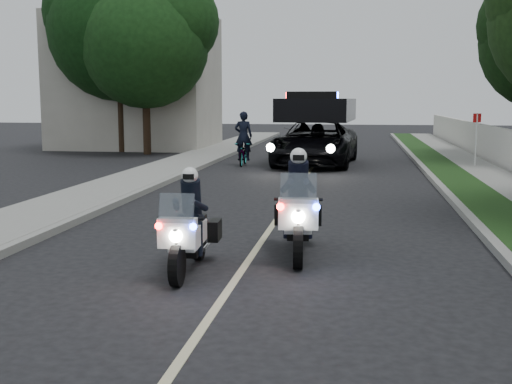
# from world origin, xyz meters

# --- Properties ---
(ground) EXTENTS (120.00, 120.00, 0.00)m
(ground) POSITION_xyz_m (0.00, 0.00, 0.00)
(ground) COLOR black
(ground) RESTS_ON ground
(curb_right) EXTENTS (0.20, 60.00, 0.15)m
(curb_right) POSITION_xyz_m (4.10, 10.00, 0.07)
(curb_right) COLOR gray
(curb_right) RESTS_ON ground
(grass_verge) EXTENTS (1.20, 60.00, 0.16)m
(grass_verge) POSITION_xyz_m (4.80, 10.00, 0.08)
(grass_verge) COLOR #193814
(grass_verge) RESTS_ON ground
(curb_left) EXTENTS (0.20, 60.00, 0.15)m
(curb_left) POSITION_xyz_m (-4.10, 10.00, 0.07)
(curb_left) COLOR gray
(curb_left) RESTS_ON ground
(sidewalk_left) EXTENTS (2.00, 60.00, 0.16)m
(sidewalk_left) POSITION_xyz_m (-5.20, 10.00, 0.08)
(sidewalk_left) COLOR gray
(sidewalk_left) RESTS_ON ground
(building_far) EXTENTS (8.00, 6.00, 7.00)m
(building_far) POSITION_xyz_m (-10.00, 26.00, 3.50)
(building_far) COLOR #A8A396
(building_far) RESTS_ON ground
(lane_marking) EXTENTS (0.12, 50.00, 0.01)m
(lane_marking) POSITION_xyz_m (0.00, 10.00, 0.00)
(lane_marking) COLOR #BFB78C
(lane_marking) RESTS_ON ground
(police_moto_left) EXTENTS (0.73, 1.89, 1.58)m
(police_moto_left) POSITION_xyz_m (-0.78, 1.76, 0.00)
(police_moto_left) COLOR silver
(police_moto_left) RESTS_ON ground
(police_moto_right) EXTENTS (0.93, 2.17, 1.79)m
(police_moto_right) POSITION_xyz_m (0.75, 3.07, 0.00)
(police_moto_right) COLOR white
(police_moto_right) RESTS_ON ground
(police_suv) EXTENTS (3.35, 6.52, 3.08)m
(police_suv) POSITION_xyz_m (0.05, 18.23, 0.00)
(police_suv) COLOR black
(police_suv) RESTS_ON ground
(bicycle) EXTENTS (0.68, 1.75, 0.90)m
(bicycle) POSITION_xyz_m (-2.72, 17.47, 0.00)
(bicycle) COLOR black
(bicycle) RESTS_ON ground
(cyclist) EXTENTS (0.72, 0.51, 1.92)m
(cyclist) POSITION_xyz_m (-2.72, 17.47, 0.00)
(cyclist) COLOR black
(cyclist) RESTS_ON ground
(sign_post) EXTENTS (0.44, 0.44, 2.14)m
(sign_post) POSITION_xyz_m (6.00, 17.25, 0.00)
(sign_post) COLOR #A50B0E
(sign_post) RESTS_ON ground
(tree_left_near) EXTENTS (7.91, 7.91, 9.93)m
(tree_left_near) POSITION_xyz_m (-8.13, 21.90, 0.00)
(tree_left_near) COLOR #153B13
(tree_left_near) RESTS_ON ground
(tree_left_far) EXTENTS (9.07, 9.07, 11.43)m
(tree_left_far) POSITION_xyz_m (-9.82, 23.11, 0.00)
(tree_left_far) COLOR black
(tree_left_far) RESTS_ON ground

